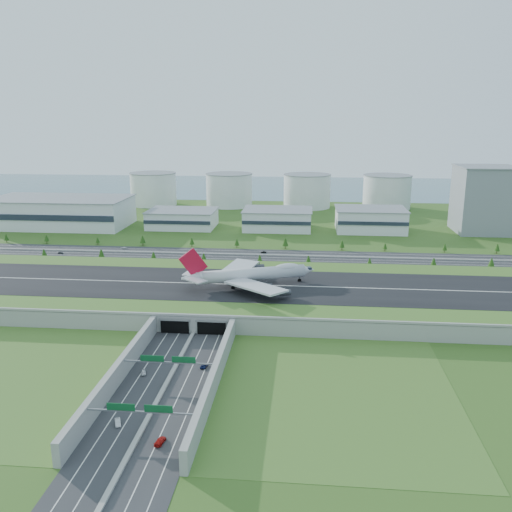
# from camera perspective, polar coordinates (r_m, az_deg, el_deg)

# --- Properties ---
(ground) EXTENTS (1200.00, 1200.00, 0.00)m
(ground) POSITION_cam_1_polar(r_m,az_deg,el_deg) (297.36, -4.62, -4.44)
(ground) COLOR #2B5219
(ground) RESTS_ON ground
(airfield_deck) EXTENTS (520.00, 100.00, 9.20)m
(airfield_deck) POSITION_cam_1_polar(r_m,az_deg,el_deg) (295.97, -4.64, -3.69)
(airfield_deck) COLOR gray
(airfield_deck) RESTS_ON ground
(underpass_road) EXTENTS (38.80, 120.40, 8.00)m
(underpass_road) POSITION_cam_1_polar(r_m,az_deg,el_deg) (206.47, -9.50, -12.46)
(underpass_road) COLOR #28282B
(underpass_road) RESTS_ON ground
(sign_gantry_near) EXTENTS (38.70, 0.70, 9.80)m
(sign_gantry_near) POSITION_cam_1_polar(r_m,az_deg,el_deg) (208.70, -9.23, -11.06)
(sign_gantry_near) COLOR gray
(sign_gantry_near) RESTS_ON ground
(sign_gantry_far) EXTENTS (38.70, 0.70, 9.80)m
(sign_gantry_far) POSITION_cam_1_polar(r_m,az_deg,el_deg) (179.06, -12.12, -15.81)
(sign_gantry_far) COLOR gray
(sign_gantry_far) RESTS_ON ground
(north_expressway) EXTENTS (560.00, 36.00, 0.12)m
(north_expressway) POSITION_cam_1_polar(r_m,az_deg,el_deg) (387.32, -2.21, 0.12)
(north_expressway) COLOR #28282B
(north_expressway) RESTS_ON ground
(tree_row) EXTENTS (508.00, 48.59, 8.43)m
(tree_row) POSITION_cam_1_polar(r_m,az_deg,el_deg) (387.51, -2.39, 0.79)
(tree_row) COLOR #3D2819
(tree_row) RESTS_ON ground
(hangar_west) EXTENTS (120.00, 60.00, 25.00)m
(hangar_west) POSITION_cam_1_polar(r_m,az_deg,el_deg) (518.44, -19.86, 4.36)
(hangar_west) COLOR silver
(hangar_west) RESTS_ON ground
(hangar_mid_a) EXTENTS (58.00, 42.00, 15.00)m
(hangar_mid_a) POSITION_cam_1_polar(r_m,az_deg,el_deg) (487.78, -7.75, 3.90)
(hangar_mid_a) COLOR silver
(hangar_mid_a) RESTS_ON ground
(hangar_mid_b) EXTENTS (58.00, 42.00, 17.00)m
(hangar_mid_b) POSITION_cam_1_polar(r_m,az_deg,el_deg) (475.64, 2.29, 3.87)
(hangar_mid_b) COLOR silver
(hangar_mid_b) RESTS_ON ground
(hangar_mid_c) EXTENTS (58.00, 42.00, 19.00)m
(hangar_mid_c) POSITION_cam_1_polar(r_m,az_deg,el_deg) (477.93, 11.93, 3.74)
(hangar_mid_c) COLOR silver
(hangar_mid_c) RESTS_ON ground
(office_tower) EXTENTS (46.00, 46.00, 55.00)m
(office_tower) POSITION_cam_1_polar(r_m,az_deg,el_deg) (499.72, 22.91, 5.47)
(office_tower) COLOR gray
(office_tower) RESTS_ON ground
(fuel_tank_a) EXTENTS (50.00, 50.00, 35.00)m
(fuel_tank_a) POSITION_cam_1_polar(r_m,az_deg,el_deg) (616.03, -10.75, 6.93)
(fuel_tank_a) COLOR silver
(fuel_tank_a) RESTS_ON ground
(fuel_tank_b) EXTENTS (50.00, 50.00, 35.00)m
(fuel_tank_b) POSITION_cam_1_polar(r_m,az_deg,el_deg) (598.14, -2.84, 6.94)
(fuel_tank_b) COLOR silver
(fuel_tank_b) RESTS_ON ground
(fuel_tank_c) EXTENTS (50.00, 50.00, 35.00)m
(fuel_tank_c) POSITION_cam_1_polar(r_m,az_deg,el_deg) (592.04, 5.39, 6.82)
(fuel_tank_c) COLOR silver
(fuel_tank_c) RESTS_ON ground
(fuel_tank_d) EXTENTS (50.00, 50.00, 35.00)m
(fuel_tank_d) POSITION_cam_1_polar(r_m,az_deg,el_deg) (598.07, 13.61, 6.55)
(fuel_tank_d) COLOR silver
(fuel_tank_d) RESTS_ON ground
(bay_water) EXTENTS (1200.00, 260.00, 0.06)m
(bay_water) POSITION_cam_1_polar(r_m,az_deg,el_deg) (764.52, 1.62, 7.29)
(bay_water) COLOR #3B6372
(bay_water) RESTS_ON ground
(boeing_747) EXTENTS (71.21, 66.10, 23.06)m
(boeing_747) POSITION_cam_1_polar(r_m,az_deg,el_deg) (289.00, -0.64, -1.93)
(boeing_747) COLOR silver
(boeing_747) RESTS_ON airfield_deck
(car_0) EXTENTS (3.05, 5.00, 1.59)m
(car_0) POSITION_cam_1_polar(r_m,az_deg,el_deg) (217.34, -11.76, -11.87)
(car_0) COLOR silver
(car_0) RESTS_ON ground
(car_1) EXTENTS (3.47, 5.13, 1.60)m
(car_1) POSITION_cam_1_polar(r_m,az_deg,el_deg) (187.55, -14.35, -16.59)
(car_1) COLOR silver
(car_1) RESTS_ON ground
(car_2) EXTENTS (2.73, 5.08, 1.36)m
(car_2) POSITION_cam_1_polar(r_m,az_deg,el_deg) (219.15, -5.48, -11.42)
(car_2) COLOR #0D1744
(car_2) RESTS_ON ground
(car_3) EXTENTS (3.01, 5.75, 1.59)m
(car_3) POSITION_cam_1_polar(r_m,az_deg,el_deg) (175.87, -10.07, -18.62)
(car_3) COLOR #B41410
(car_3) RESTS_ON ground
(car_4) EXTENTS (4.07, 2.21, 1.31)m
(car_4) POSITION_cam_1_polar(r_m,az_deg,el_deg) (415.45, -19.90, 0.34)
(car_4) COLOR #4D4D51
(car_4) RESTS_ON ground
(car_5) EXTENTS (4.16, 1.60, 1.35)m
(car_5) POSITION_cam_1_polar(r_m,az_deg,el_deg) (391.71, 0.80, 0.40)
(car_5) COLOR black
(car_5) RESTS_ON ground
(car_7) EXTENTS (4.93, 2.69, 1.36)m
(car_7) POSITION_cam_1_polar(r_m,az_deg,el_deg) (416.61, -13.78, 0.84)
(car_7) COLOR silver
(car_7) RESTS_ON ground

